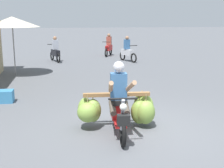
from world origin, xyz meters
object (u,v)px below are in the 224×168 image
at_px(motorbike_distant_far_ahead, 55,52).
at_px(market_umbrella_near_shop, 12,22).
at_px(motorbike_distant_ahead_right, 109,47).
at_px(motorbike_distant_ahead_left, 127,51).
at_px(motorbike_main_loaded, 120,108).
at_px(produce_crate, 4,96).

distance_m(motorbike_distant_far_ahead, market_umbrella_near_shop, 4.39).
bearing_deg(motorbike_distant_ahead_right, motorbike_distant_ahead_left, -75.08).
bearing_deg(motorbike_distant_ahead_right, motorbike_distant_far_ahead, -146.67).
height_order(motorbike_main_loaded, motorbike_distant_far_ahead, motorbike_main_loaded).
relative_size(motorbike_distant_far_ahead, market_umbrella_near_shop, 0.63).
bearing_deg(motorbike_main_loaded, motorbike_distant_ahead_right, 83.16).
distance_m(motorbike_distant_far_ahead, produce_crate, 8.22).
bearing_deg(motorbike_distant_ahead_right, market_umbrella_near_shop, -129.61).
xyz_separation_m(motorbike_distant_ahead_right, motorbike_distant_far_ahead, (-3.27, -2.15, 0.00)).
xyz_separation_m(motorbike_distant_far_ahead, market_umbrella_near_shop, (-1.59, -3.73, 1.68)).
relative_size(motorbike_main_loaded, produce_crate, 3.22).
height_order(motorbike_distant_ahead_left, motorbike_distant_far_ahead, same).
bearing_deg(motorbike_distant_ahead_left, produce_crate, -124.23).
bearing_deg(motorbike_main_loaded, motorbike_distant_far_ahead, 99.06).
xyz_separation_m(motorbike_distant_ahead_left, produce_crate, (-5.24, -7.70, -0.39)).
xyz_separation_m(motorbike_distant_ahead_left, motorbike_distant_ahead_right, (-0.68, 2.56, 0.00)).
distance_m(motorbike_main_loaded, motorbike_distant_ahead_left, 10.62).
bearing_deg(motorbike_main_loaded, motorbike_distant_ahead_left, 77.85).
height_order(motorbike_main_loaded, market_umbrella_near_shop, market_umbrella_near_shop).
height_order(motorbike_distant_ahead_right, produce_crate, motorbike_distant_ahead_right).
bearing_deg(produce_crate, motorbike_distant_far_ahead, 81.00).
relative_size(motorbike_main_loaded, market_umbrella_near_shop, 0.73).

